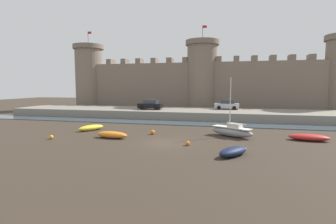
# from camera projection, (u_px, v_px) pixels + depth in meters

# --- Properties ---
(ground_plane) EXTENTS (160.00, 160.00, 0.00)m
(ground_plane) POSITION_uv_depth(u_px,v_px,m) (165.00, 143.00, 24.69)
(ground_plane) COLOR #382D23
(water_channel) EXTENTS (80.00, 4.50, 0.10)m
(water_channel) POSITION_uv_depth(u_px,v_px,m) (187.00, 123.00, 37.35)
(water_channel) COLOR #3D4C56
(water_channel) RESTS_ON ground
(quay_road) EXTENTS (64.01, 10.00, 1.33)m
(quay_road) POSITION_uv_depth(u_px,v_px,m) (194.00, 114.00, 44.29)
(quay_road) COLOR gray
(quay_road) RESTS_ON ground
(castle) EXTENTS (58.87, 6.86, 17.63)m
(castle) POSITION_uv_depth(u_px,v_px,m) (202.00, 81.00, 54.47)
(castle) COLOR #7A6B5B
(castle) RESTS_ON ground
(rowboat_near_channel_left) EXTENTS (2.75, 3.20, 0.71)m
(rowboat_near_channel_left) POSITION_uv_depth(u_px,v_px,m) (233.00, 151.00, 20.11)
(rowboat_near_channel_left) COLOR #141E3D
(rowboat_near_channel_left) RESTS_ON ground
(rowboat_near_channel_right) EXTENTS (3.57, 1.56, 0.70)m
(rowboat_near_channel_right) POSITION_uv_depth(u_px,v_px,m) (112.00, 135.00, 26.97)
(rowboat_near_channel_right) COLOR orange
(rowboat_near_channel_right) RESTS_ON ground
(sailboat_foreground_right) EXTENTS (4.82, 3.67, 6.27)m
(sailboat_foreground_right) POSITION_uv_depth(u_px,v_px,m) (232.00, 131.00, 27.74)
(sailboat_foreground_right) COLOR gray
(sailboat_foreground_right) RESTS_ON ground
(rowboat_midflat_right) EXTENTS (2.48, 3.43, 0.68)m
(rowboat_midflat_right) POSITION_uv_depth(u_px,v_px,m) (91.00, 128.00, 31.57)
(rowboat_midflat_right) COLOR yellow
(rowboat_midflat_right) RESTS_ON ground
(rowboat_foreground_centre) EXTENTS (3.85, 1.83, 0.67)m
(rowboat_foreground_centre) POSITION_uv_depth(u_px,v_px,m) (309.00, 137.00, 25.69)
(rowboat_foreground_centre) COLOR red
(rowboat_foreground_centre) RESTS_ON ground
(mooring_buoy_near_shore) EXTENTS (0.41, 0.41, 0.41)m
(mooring_buoy_near_shore) POSITION_uv_depth(u_px,v_px,m) (188.00, 143.00, 23.64)
(mooring_buoy_near_shore) COLOR orange
(mooring_buoy_near_shore) RESTS_ON ground
(mooring_buoy_mid_mud) EXTENTS (0.50, 0.50, 0.50)m
(mooring_buoy_mid_mud) POSITION_uv_depth(u_px,v_px,m) (153.00, 132.00, 29.06)
(mooring_buoy_mid_mud) COLOR orange
(mooring_buoy_mid_mud) RESTS_ON ground
(mooring_buoy_near_channel) EXTENTS (0.42, 0.42, 0.42)m
(mooring_buoy_near_channel) POSITION_uv_depth(u_px,v_px,m) (51.00, 137.00, 26.50)
(mooring_buoy_near_channel) COLOR orange
(mooring_buoy_near_channel) RESTS_ON ground
(car_quay_centre_west) EXTENTS (4.12, 1.92, 1.62)m
(car_quay_centre_west) POSITION_uv_depth(u_px,v_px,m) (227.00, 105.00, 45.01)
(car_quay_centre_west) COLOR #B2B5B7
(car_quay_centre_west) RESTS_ON quay_road
(car_quay_east) EXTENTS (4.12, 1.92, 1.62)m
(car_quay_east) POSITION_uv_depth(u_px,v_px,m) (150.00, 105.00, 44.83)
(car_quay_east) COLOR black
(car_quay_east) RESTS_ON quay_road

